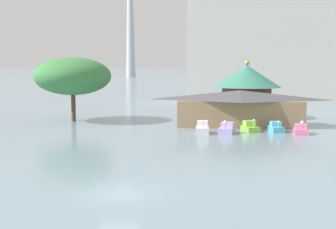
{
  "coord_description": "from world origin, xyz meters",
  "views": [
    {
      "loc": [
        5.2,
        -26.41,
        7.83
      ],
      "look_at": [
        1.43,
        18.82,
        2.78
      ],
      "focal_mm": 48.39,
      "sensor_mm": 36.0,
      "label": 1
    }
  ],
  "objects": [
    {
      "name": "pedal_boat_cyan",
      "position": [
        13.42,
        26.59,
        0.48
      ],
      "size": [
        1.68,
        2.47,
        1.43
      ],
      "rotation": [
        0.0,
        0.0,
        -1.42
      ],
      "color": "#4CB7CC",
      "rests_on": "ground"
    },
    {
      "name": "shoreline_tree_tall_left",
      "position": [
        -12.98,
        34.41,
        6.21
      ],
      "size": [
        10.5,
        10.5,
        8.82
      ],
      "color": "brown",
      "rests_on": "ground"
    },
    {
      "name": "pedal_boat_white",
      "position": [
        4.87,
        24.67,
        0.56
      ],
      "size": [
        1.46,
        2.59,
        1.59
      ],
      "rotation": [
        0.0,
        0.0,
        -1.56
      ],
      "color": "white",
      "rests_on": "ground"
    },
    {
      "name": "green_roof_pavilion",
      "position": [
        11.18,
        40.54,
        4.46
      ],
      "size": [
        9.93,
        9.93,
        8.38
      ],
      "color": "brown",
      "rests_on": "ground"
    },
    {
      "name": "pedal_boat_pink",
      "position": [
        15.97,
        25.13,
        0.46
      ],
      "size": [
        1.73,
        2.41,
        1.64
      ],
      "rotation": [
        0.0,
        0.0,
        -1.67
      ],
      "color": "pink",
      "rests_on": "ground"
    },
    {
      "name": "pedal_boat_lavender",
      "position": [
        7.67,
        25.04,
        0.5
      ],
      "size": [
        2.18,
        2.97,
        1.61
      ],
      "rotation": [
        0.0,
        0.0,
        -1.8
      ],
      "color": "#B299D8",
      "rests_on": "ground"
    },
    {
      "name": "ground_plane",
      "position": [
        0.0,
        0.0,
        0.0
      ],
      "size": [
        2000.0,
        2000.0,
        0.0
      ],
      "primitive_type": "plane",
      "color": "gray"
    },
    {
      "name": "pedal_boat_lime",
      "position": [
        10.45,
        26.84,
        0.48
      ],
      "size": [
        2.19,
        2.75,
        1.56
      ],
      "rotation": [
        0.0,
        0.0,
        -1.24
      ],
      "color": "#8CCC3F",
      "rests_on": "ground"
    },
    {
      "name": "boathouse",
      "position": [
        9.52,
        31.67,
        2.37
      ],
      "size": [
        16.83,
        6.63,
        4.54
      ],
      "color": "#9E7F5B",
      "rests_on": "ground"
    },
    {
      "name": "background_building_block",
      "position": [
        21.42,
        66.54,
        11.72
      ],
      "size": [
        40.59,
        13.17,
        23.4
      ],
      "color": "silver",
      "rests_on": "ground"
    }
  ]
}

